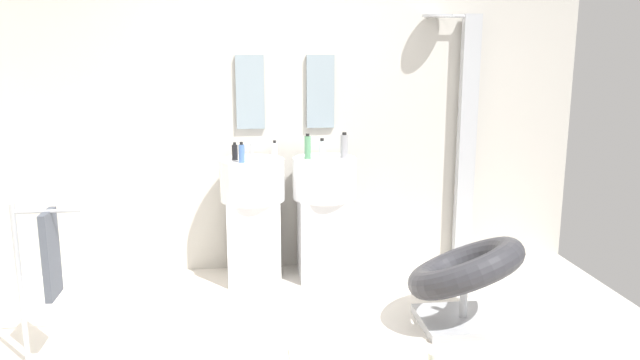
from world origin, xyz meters
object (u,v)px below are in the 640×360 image
Objects in this scene: pedestal_sink_left at (253,214)px; lounge_chair at (465,275)px; soap_bottle_green at (308,147)px; soap_bottle_grey at (344,146)px; soap_bottle_clear at (322,151)px; soap_bottle_blue at (242,153)px; pedestal_sink_right at (324,212)px; soap_bottle_white at (275,150)px; soap_bottle_black at (235,152)px; shower_column at (465,136)px; towel_rack at (46,258)px.

lounge_chair is at bearing -37.05° from pedestal_sink_left.
lounge_chair is 5.69× the size of soap_bottle_green.
soap_bottle_grey is 1.13× the size of soap_bottle_clear.
soap_bottle_blue reaches higher than lounge_chair.
soap_bottle_white is (-0.38, 0.01, 0.50)m from pedestal_sink_right.
soap_bottle_black reaches higher than lounge_chair.
soap_bottle_grey is at bearing -0.17° from soap_bottle_black.
soap_bottle_white is at bearing 30.44° from soap_bottle_blue.
lounge_chair is 1.80m from soap_bottle_blue.
pedestal_sink_left is at bearing 176.26° from soap_bottle_green.
soap_bottle_white is at bearing 176.65° from soap_bottle_grey.
shower_column is 14.80× the size of soap_bottle_white.
pedestal_sink_left is at bearing 163.21° from soap_bottle_clear.
soap_bottle_white is (-0.25, 0.04, -0.03)m from soap_bottle_green.
shower_column is 1.28m from soap_bottle_clear.
pedestal_sink_left is at bearing 142.95° from lounge_chair.
soap_bottle_green reaches higher than pedestal_sink_right.
soap_bottle_clear is at bearing -143.73° from soap_bottle_grey.
pedestal_sink_right is at bearing 76.28° from soap_bottle_clear.
soap_bottle_clear is at bearing -53.71° from soap_bottle_green.
soap_bottle_green reaches higher than lounge_chair.
lounge_chair is 1.52m from soap_bottle_green.
soap_bottle_green is 1.44× the size of soap_bottle_black.
pedestal_sink_right is at bearing -170.05° from shower_column.
pedestal_sink_right is 0.54m from soap_bottle_clear.
soap_bottle_clear reaches higher than soap_bottle_white.
soap_bottle_grey reaches higher than soap_bottle_green.
soap_bottle_blue is (-1.82, -0.34, -0.05)m from shower_column.
shower_column is 15.36× the size of soap_bottle_black.
soap_bottle_black is 0.68× the size of soap_bottle_grey.
soap_bottle_blue is (-0.08, -0.13, 0.50)m from pedestal_sink_left.
shower_column is at bearing 71.74° from lounge_chair.
shower_column is 1.87× the size of lounge_chair.
pedestal_sink_left is 6.14× the size of soap_bottle_clear.
shower_column is (1.19, 0.21, 0.55)m from pedestal_sink_right.
soap_bottle_black is (-0.05, 0.12, -0.01)m from soap_bottle_blue.
soap_bottle_blue reaches higher than soap_bottle_white.
pedestal_sink_left is at bearing -175.49° from soap_bottle_white.
shower_column is 1.06m from soap_bottle_grey.
soap_bottle_white is 0.80× the size of soap_bottle_clear.
soap_bottle_blue is (1.10, 1.05, 0.40)m from towel_rack.
soap_bottle_grey reaches higher than soap_bottle_clear.
pedestal_sink_right is at bearing 127.82° from lounge_chair.
soap_bottle_green reaches higher than soap_bottle_white.
shower_column is at bearing 10.13° from soap_bottle_green.
pedestal_sink_right is 1.12× the size of towel_rack.
lounge_chair is 7.17× the size of soap_bottle_blue.
towel_rack is (-2.92, -1.39, -0.45)m from shower_column.
soap_bottle_white is at bearing 153.64° from soap_bottle_clear.
soap_bottle_black is (-1.87, -0.22, -0.06)m from shower_column.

